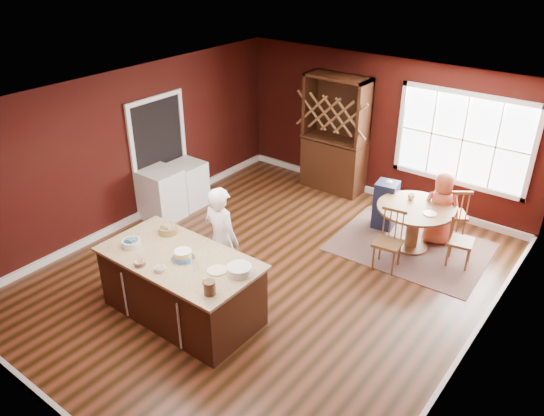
{
  "coord_description": "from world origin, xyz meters",
  "views": [
    {
      "loc": [
        4.09,
        -5.26,
        4.68
      ],
      "look_at": [
        -0.09,
        0.19,
        1.05
      ],
      "focal_mm": 35.0,
      "sensor_mm": 36.0,
      "label": 1
    }
  ],
  "objects_px": {
    "chair_north": "(454,212)",
    "hutch": "(335,134)",
    "baker": "(221,240)",
    "chair_east": "(461,239)",
    "toddler": "(384,184)",
    "high_chair": "(385,204)",
    "layer_cake": "(183,255)",
    "dryer": "(188,184)",
    "kitchen_island": "(182,287)",
    "dining_table": "(414,219)",
    "chair_south": "(388,241)",
    "washer": "(162,195)",
    "seated_woman": "(441,208)"
  },
  "relations": [
    {
      "from": "kitchen_island",
      "to": "chair_east",
      "type": "xyz_separation_m",
      "value": [
        2.54,
        3.46,
        0.02
      ]
    },
    {
      "from": "kitchen_island",
      "to": "seated_woman",
      "type": "xyz_separation_m",
      "value": [
        2.0,
        3.91,
        0.19
      ]
    },
    {
      "from": "kitchen_island",
      "to": "dryer",
      "type": "xyz_separation_m",
      "value": [
        -2.27,
        2.34,
        -0.01
      ]
    },
    {
      "from": "high_chair",
      "to": "layer_cake",
      "type": "bearing_deg",
      "value": -113.71
    },
    {
      "from": "chair_south",
      "to": "toddler",
      "type": "height_order",
      "value": "chair_south"
    },
    {
      "from": "dining_table",
      "to": "dryer",
      "type": "height_order",
      "value": "dryer"
    },
    {
      "from": "chair_east",
      "to": "toddler",
      "type": "relative_size",
      "value": 3.5
    },
    {
      "from": "baker",
      "to": "seated_woman",
      "type": "bearing_deg",
      "value": -119.55
    },
    {
      "from": "layer_cake",
      "to": "hutch",
      "type": "height_order",
      "value": "hutch"
    },
    {
      "from": "kitchen_island",
      "to": "dining_table",
      "type": "distance_m",
      "value": 3.9
    },
    {
      "from": "baker",
      "to": "high_chair",
      "type": "height_order",
      "value": "baker"
    },
    {
      "from": "dining_table",
      "to": "washer",
      "type": "height_order",
      "value": "washer"
    },
    {
      "from": "hutch",
      "to": "washer",
      "type": "relative_size",
      "value": 2.47
    },
    {
      "from": "washer",
      "to": "chair_east",
      "type": "bearing_deg",
      "value": 20.12
    },
    {
      "from": "baker",
      "to": "chair_east",
      "type": "xyz_separation_m",
      "value": [
        2.5,
        2.69,
        -0.36
      ]
    },
    {
      "from": "dining_table",
      "to": "toddler",
      "type": "height_order",
      "value": "toddler"
    },
    {
      "from": "dining_table",
      "to": "layer_cake",
      "type": "distance_m",
      "value": 3.89
    },
    {
      "from": "chair_north",
      "to": "toddler",
      "type": "height_order",
      "value": "chair_north"
    },
    {
      "from": "high_chair",
      "to": "toddler",
      "type": "distance_m",
      "value": 0.37
    },
    {
      "from": "high_chair",
      "to": "dryer",
      "type": "height_order",
      "value": "high_chair"
    },
    {
      "from": "chair_south",
      "to": "hutch",
      "type": "height_order",
      "value": "hutch"
    },
    {
      "from": "toddler",
      "to": "layer_cake",
      "type": "bearing_deg",
      "value": -103.21
    },
    {
      "from": "layer_cake",
      "to": "chair_south",
      "type": "xyz_separation_m",
      "value": [
        1.59,
        2.7,
        -0.5
      ]
    },
    {
      "from": "chair_east",
      "to": "chair_north",
      "type": "xyz_separation_m",
      "value": [
        -0.4,
        0.74,
        0.03
      ]
    },
    {
      "from": "seated_woman",
      "to": "washer",
      "type": "relative_size",
      "value": 1.37
    },
    {
      "from": "chair_east",
      "to": "chair_south",
      "type": "bearing_deg",
      "value": 121.74
    },
    {
      "from": "toddler",
      "to": "chair_south",
      "type": "bearing_deg",
      "value": -58.97
    },
    {
      "from": "chair_south",
      "to": "high_chair",
      "type": "xyz_separation_m",
      "value": [
        -0.62,
        1.14,
        -0.04
      ]
    },
    {
      "from": "high_chair",
      "to": "washer",
      "type": "bearing_deg",
      "value": -156.86
    },
    {
      "from": "chair_north",
      "to": "chair_south",
      "type": "bearing_deg",
      "value": 37.94
    },
    {
      "from": "layer_cake",
      "to": "high_chair",
      "type": "relative_size",
      "value": 0.35
    },
    {
      "from": "dining_table",
      "to": "high_chair",
      "type": "relative_size",
      "value": 1.37
    },
    {
      "from": "dryer",
      "to": "high_chair",
      "type": "bearing_deg",
      "value": 24.11
    },
    {
      "from": "kitchen_island",
      "to": "seated_woman",
      "type": "height_order",
      "value": "seated_woman"
    },
    {
      "from": "chair_south",
      "to": "chair_north",
      "type": "xyz_separation_m",
      "value": [
        0.46,
        1.51,
        -0.0
      ]
    },
    {
      "from": "kitchen_island",
      "to": "dining_table",
      "type": "bearing_deg",
      "value": 63.42
    },
    {
      "from": "hutch",
      "to": "dryer",
      "type": "distance_m",
      "value": 2.99
    },
    {
      "from": "seated_woman",
      "to": "washer",
      "type": "bearing_deg",
      "value": 4.72
    },
    {
      "from": "seated_woman",
      "to": "dryer",
      "type": "xyz_separation_m",
      "value": [
        -4.27,
        -1.57,
        -0.2
      ]
    },
    {
      "from": "toddler",
      "to": "kitchen_island",
      "type": "bearing_deg",
      "value": -104.52
    },
    {
      "from": "kitchen_island",
      "to": "baker",
      "type": "xyz_separation_m",
      "value": [
        0.04,
        0.77,
        0.38
      ]
    },
    {
      "from": "chair_east",
      "to": "chair_north",
      "type": "bearing_deg",
      "value": 18.1
    },
    {
      "from": "chair_east",
      "to": "washer",
      "type": "distance_m",
      "value": 5.12
    },
    {
      "from": "dining_table",
      "to": "layer_cake",
      "type": "relative_size",
      "value": 3.91
    },
    {
      "from": "layer_cake",
      "to": "dryer",
      "type": "relative_size",
      "value": 0.36
    },
    {
      "from": "chair_north",
      "to": "hutch",
      "type": "height_order",
      "value": "hutch"
    },
    {
      "from": "chair_east",
      "to": "hutch",
      "type": "bearing_deg",
      "value": 58.36
    },
    {
      "from": "chair_north",
      "to": "washer",
      "type": "relative_size",
      "value": 1.05
    },
    {
      "from": "layer_cake",
      "to": "toddler",
      "type": "distance_m",
      "value": 3.95
    },
    {
      "from": "kitchen_island",
      "to": "layer_cake",
      "type": "distance_m",
      "value": 0.55
    }
  ]
}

